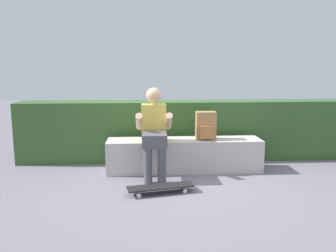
{
  "coord_description": "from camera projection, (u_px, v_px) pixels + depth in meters",
  "views": [
    {
      "loc": [
        -0.55,
        -4.36,
        1.47
      ],
      "look_at": [
        -0.23,
        0.45,
        0.65
      ],
      "focal_mm": 36.18,
      "sensor_mm": 36.0,
      "label": 1
    }
  ],
  "objects": [
    {
      "name": "bench_main",
      "position": [
        184.0,
        155.0,
        4.92
      ],
      "size": [
        2.22,
        0.46,
        0.47
      ],
      "color": "#BCB4AD",
      "rests_on": "ground"
    },
    {
      "name": "skateboard_near_person",
      "position": [
        161.0,
        187.0,
        4.04
      ],
      "size": [
        0.82,
        0.36,
        0.09
      ],
      "color": "black",
      "rests_on": "ground"
    },
    {
      "name": "ground_plane",
      "position": [
        187.0,
        179.0,
        4.57
      ],
      "size": [
        24.0,
        24.0,
        0.0
      ],
      "primitive_type": "plane",
      "color": "slate"
    },
    {
      "name": "hedge_row",
      "position": [
        190.0,
        130.0,
        5.54
      ],
      "size": [
        5.45,
        0.52,
        0.96
      ],
      "color": "#335629",
      "rests_on": "ground"
    },
    {
      "name": "person_skater",
      "position": [
        154.0,
        129.0,
        4.6
      ],
      "size": [
        0.49,
        0.62,
        1.22
      ],
      "color": "gold",
      "rests_on": "ground"
    },
    {
      "name": "backpack_on_bench",
      "position": [
        206.0,
        126.0,
        4.86
      ],
      "size": [
        0.28,
        0.23,
        0.4
      ],
      "color": "#A37A47",
      "rests_on": "bench_main"
    }
  ]
}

